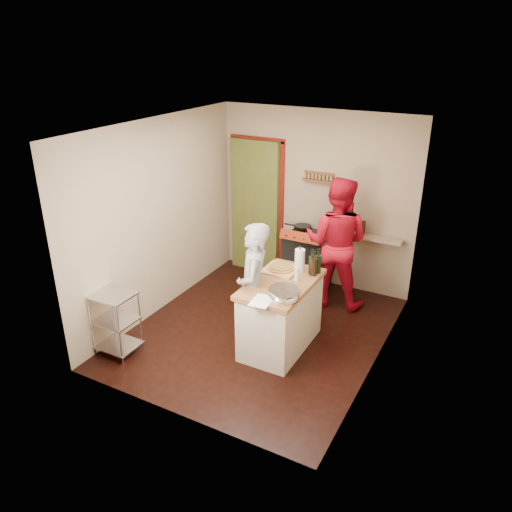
# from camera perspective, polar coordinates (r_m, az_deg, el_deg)

# --- Properties ---
(floor) EXTENTS (3.50, 3.50, 0.00)m
(floor) POSITION_cam_1_polar(r_m,az_deg,el_deg) (6.53, 0.35, -8.61)
(floor) COLOR black
(floor) RESTS_ON ground
(back_wall) EXTENTS (3.00, 0.44, 2.60)m
(back_wall) POSITION_cam_1_polar(r_m,az_deg,el_deg) (7.76, 2.38, 6.04)
(back_wall) COLOR tan
(back_wall) RESTS_ON ground
(left_wall) EXTENTS (0.04, 3.50, 2.60)m
(left_wall) POSITION_cam_1_polar(r_m,az_deg,el_deg) (6.72, -11.02, 4.27)
(left_wall) COLOR tan
(left_wall) RESTS_ON ground
(right_wall) EXTENTS (0.04, 3.50, 2.60)m
(right_wall) POSITION_cam_1_polar(r_m,az_deg,el_deg) (5.45, 14.46, -0.80)
(right_wall) COLOR tan
(right_wall) RESTS_ON ground
(ceiling) EXTENTS (3.00, 3.50, 0.02)m
(ceiling) POSITION_cam_1_polar(r_m,az_deg,el_deg) (5.58, 0.42, 14.63)
(ceiling) COLOR white
(ceiling) RESTS_ON back_wall
(stove) EXTENTS (0.60, 0.63, 1.00)m
(stove) POSITION_cam_1_polar(r_m,az_deg,el_deg) (7.44, 5.84, -0.52)
(stove) COLOR black
(stove) RESTS_ON ground
(wire_shelving) EXTENTS (0.48, 0.40, 0.80)m
(wire_shelving) POSITION_cam_1_polar(r_m,az_deg,el_deg) (6.14, -15.77, -7.09)
(wire_shelving) COLOR silver
(wire_shelving) RESTS_ON ground
(island) EXTENTS (0.71, 1.26, 1.19)m
(island) POSITION_cam_1_polar(r_m,az_deg,el_deg) (6.02, 2.89, -6.46)
(island) COLOR beige
(island) RESTS_ON ground
(person_stripe) EXTENTS (0.59, 0.69, 1.61)m
(person_stripe) POSITION_cam_1_polar(r_m,az_deg,el_deg) (5.83, -0.31, -3.73)
(person_stripe) COLOR silver
(person_stripe) RESTS_ON ground
(person_red) EXTENTS (0.95, 0.77, 1.84)m
(person_red) POSITION_cam_1_polar(r_m,az_deg,el_deg) (6.90, 9.17, 1.53)
(person_red) COLOR #B20B20
(person_red) RESTS_ON ground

